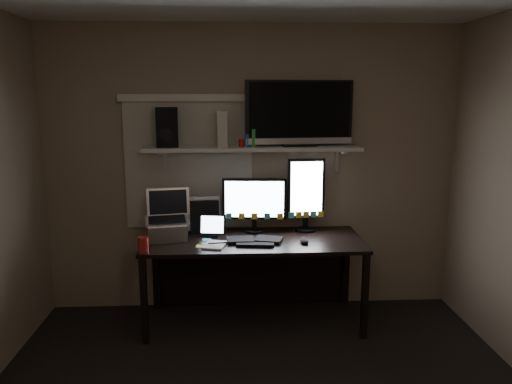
{
  "coord_description": "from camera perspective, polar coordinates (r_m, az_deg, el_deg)",
  "views": [
    {
      "loc": [
        -0.18,
        -2.54,
        1.92
      ],
      "look_at": [
        0.01,
        1.25,
        1.16
      ],
      "focal_mm": 35.0,
      "sensor_mm": 36.0,
      "label": 1
    }
  ],
  "objects": [
    {
      "name": "keyboard",
      "position": [
        4.07,
        -0.18,
        -5.51
      ],
      "size": [
        0.47,
        0.23,
        0.03
      ],
      "primitive_type": "cube",
      "rotation": [
        0.0,
        0.0,
        -0.11
      ],
      "color": "black",
      "rests_on": "desk"
    },
    {
      "name": "laptop",
      "position": [
        4.16,
        -10.16,
        -2.69
      ],
      "size": [
        0.4,
        0.35,
        0.4
      ],
      "primitive_type": "cube",
      "rotation": [
        0.0,
        0.0,
        0.18
      ],
      "color": "#B8B9BD",
      "rests_on": "desk"
    },
    {
      "name": "wall_shelf",
      "position": [
        4.2,
        -0.4,
        5.04
      ],
      "size": [
        1.8,
        0.35,
        0.03
      ],
      "primitive_type": "cube",
      "color": "silver",
      "rests_on": "back_wall"
    },
    {
      "name": "file_sorter",
      "position": [
        4.33,
        -5.94,
        -2.62
      ],
      "size": [
        0.26,
        0.15,
        0.31
      ],
      "primitive_type": "cube",
      "rotation": [
        0.0,
        0.0,
        0.18
      ],
      "color": "black",
      "rests_on": "desk"
    },
    {
      "name": "tablet",
      "position": [
        4.2,
        -5.01,
        -3.85
      ],
      "size": [
        0.24,
        0.13,
        0.2
      ],
      "primitive_type": "cube",
      "rotation": [
        0.0,
        0.0,
        -0.15
      ],
      "color": "black",
      "rests_on": "desk"
    },
    {
      "name": "monitor_portrait",
      "position": [
        4.35,
        5.73,
        -0.27
      ],
      "size": [
        0.33,
        0.09,
        0.65
      ],
      "primitive_type": "cube",
      "rotation": [
        0.0,
        0.0,
        0.09
      ],
      "color": "black",
      "rests_on": "desk"
    },
    {
      "name": "bottles",
      "position": [
        4.13,
        -1.01,
        6.23
      ],
      "size": [
        0.25,
        0.12,
        0.16
      ],
      "primitive_type": null,
      "rotation": [
        0.0,
        0.0,
        -0.26
      ],
      "color": "#A50F0C",
      "rests_on": "wall_shelf"
    },
    {
      "name": "tv",
      "position": [
        4.22,
        4.95,
        8.93
      ],
      "size": [
        0.92,
        0.25,
        0.54
      ],
      "primitive_type": "cube",
      "rotation": [
        0.0,
        0.0,
        0.1
      ],
      "color": "black",
      "rests_on": "wall_shelf"
    },
    {
      "name": "mouse",
      "position": [
        4.04,
        5.55,
        -5.63
      ],
      "size": [
        0.09,
        0.11,
        0.04
      ],
      "primitive_type": "ellipsoid",
      "rotation": [
        0.0,
        0.0,
        0.33
      ],
      "color": "black",
      "rests_on": "desk"
    },
    {
      "name": "game_console",
      "position": [
        4.18,
        -3.86,
        7.22
      ],
      "size": [
        0.08,
        0.25,
        0.29
      ],
      "primitive_type": "cube",
      "rotation": [
        0.0,
        0.0,
        0.03
      ],
      "color": "beige",
      "rests_on": "wall_shelf"
    },
    {
      "name": "window_blinds",
      "position": [
        4.39,
        -7.7,
        3.04
      ],
      "size": [
        1.1,
        0.02,
        1.1
      ],
      "primitive_type": "cube",
      "color": "beige",
      "rests_on": "back_wall"
    },
    {
      "name": "notepad",
      "position": [
        3.98,
        -4.72,
        -6.05
      ],
      "size": [
        0.21,
        0.26,
        0.01
      ],
      "primitive_type": "cube",
      "rotation": [
        0.0,
        0.0,
        -0.24
      ],
      "color": "silver",
      "rests_on": "desk"
    },
    {
      "name": "monitor_landscape",
      "position": [
        4.3,
        -0.18,
        -1.47
      ],
      "size": [
        0.56,
        0.1,
        0.48
      ],
      "primitive_type": "cube",
      "rotation": [
        0.0,
        0.0,
        -0.07
      ],
      "color": "black",
      "rests_on": "desk"
    },
    {
      "name": "speaker",
      "position": [
        4.22,
        -10.12,
        7.31
      ],
      "size": [
        0.2,
        0.23,
        0.32
      ],
      "primitive_type": "cube",
      "rotation": [
        0.0,
        0.0,
        0.09
      ],
      "color": "black",
      "rests_on": "wall_shelf"
    },
    {
      "name": "sticky_notes",
      "position": [
        4.06,
        -4.35,
        -5.79
      ],
      "size": [
        0.32,
        0.23,
        0.0
      ],
      "primitive_type": null,
      "rotation": [
        0.0,
        0.0,
        -0.01
      ],
      "color": "#F9F143",
      "rests_on": "desk"
    },
    {
      "name": "desk",
      "position": [
        4.32,
        -0.34,
        -7.19
      ],
      "size": [
        1.8,
        0.75,
        0.73
      ],
      "color": "black",
      "rests_on": "floor"
    },
    {
      "name": "back_wall",
      "position": [
        4.4,
        -0.5,
        2.5
      ],
      "size": [
        3.6,
        0.0,
        3.6
      ],
      "primitive_type": "plane",
      "rotation": [
        1.57,
        0.0,
        0.0
      ],
      "color": "#7E6C5A",
      "rests_on": "floor"
    },
    {
      "name": "cup",
      "position": [
        3.89,
        -12.75,
        -5.89
      ],
      "size": [
        0.09,
        0.09,
        0.12
      ],
      "primitive_type": "cylinder",
      "rotation": [
        0.0,
        0.0,
        0.05
      ],
      "color": "maroon",
      "rests_on": "desk"
    }
  ]
}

